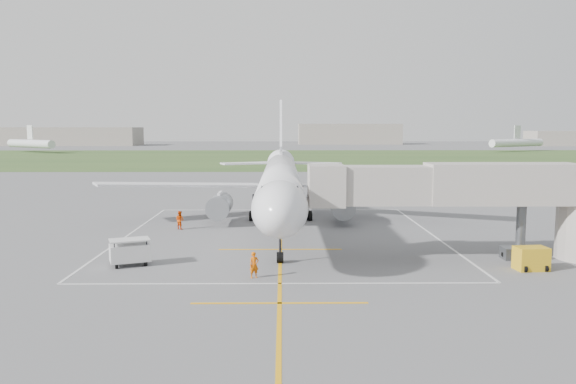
{
  "coord_description": "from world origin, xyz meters",
  "views": [
    {
      "loc": [
        0.16,
        -54.6,
        9.82
      ],
      "look_at": [
        0.69,
        -4.0,
        4.0
      ],
      "focal_mm": 35.0,
      "sensor_mm": 36.0,
      "label": 1
    }
  ],
  "objects_px": {
    "jet_bridge": "(492,196)",
    "ramp_worker_nose": "(254,265)",
    "baggage_cart": "(130,252)",
    "airliner": "(281,183)",
    "gpu_unit": "(531,259)",
    "ramp_worker_wing": "(180,220)"
  },
  "relations": [
    {
      "from": "jet_bridge",
      "to": "ramp_worker_nose",
      "type": "distance_m",
      "value": 18.55
    },
    {
      "from": "jet_bridge",
      "to": "baggage_cart",
      "type": "xyz_separation_m",
      "value": [
        -26.46,
        -1.68,
        -3.76
      ]
    },
    {
      "from": "airliner",
      "to": "jet_bridge",
      "type": "bearing_deg",
      "value": -42.19
    },
    {
      "from": "jet_bridge",
      "to": "gpu_unit",
      "type": "height_order",
      "value": "jet_bridge"
    },
    {
      "from": "ramp_worker_nose",
      "to": "ramp_worker_wing",
      "type": "height_order",
      "value": "ramp_worker_wing"
    },
    {
      "from": "ramp_worker_wing",
      "to": "baggage_cart",
      "type": "bearing_deg",
      "value": 119.83
    },
    {
      "from": "ramp_worker_wing",
      "to": "ramp_worker_nose",
      "type": "bearing_deg",
      "value": 147.94
    },
    {
      "from": "jet_bridge",
      "to": "gpu_unit",
      "type": "relative_size",
      "value": 10.33
    },
    {
      "from": "airliner",
      "to": "baggage_cart",
      "type": "relative_size",
      "value": 14.78
    },
    {
      "from": "jet_bridge",
      "to": "gpu_unit",
      "type": "distance_m",
      "value": 5.38
    },
    {
      "from": "ramp_worker_nose",
      "to": "jet_bridge",
      "type": "bearing_deg",
      "value": -6.9
    },
    {
      "from": "gpu_unit",
      "to": "ramp_worker_nose",
      "type": "xyz_separation_m",
      "value": [
        -19.1,
        -1.87,
        0.07
      ]
    },
    {
      "from": "airliner",
      "to": "baggage_cart",
      "type": "xyz_separation_m",
      "value": [
        -10.74,
        -15.93,
        -3.41
      ]
    },
    {
      "from": "gpu_unit",
      "to": "baggage_cart",
      "type": "bearing_deg",
      "value": 171.35
    },
    {
      "from": "airliner",
      "to": "jet_bridge",
      "type": "relative_size",
      "value": 2.0
    },
    {
      "from": "ramp_worker_nose",
      "to": "ramp_worker_wing",
      "type": "distance_m",
      "value": 19.64
    },
    {
      "from": "airliner",
      "to": "jet_bridge",
      "type": "height_order",
      "value": "airliner"
    },
    {
      "from": "gpu_unit",
      "to": "ramp_worker_wing",
      "type": "bearing_deg",
      "value": 144.05
    },
    {
      "from": "jet_bridge",
      "to": "ramp_worker_wing",
      "type": "xyz_separation_m",
      "value": [
        -25.52,
        12.77,
        -3.84
      ]
    },
    {
      "from": "jet_bridge",
      "to": "ramp_worker_nose",
      "type": "height_order",
      "value": "jet_bridge"
    },
    {
      "from": "gpu_unit",
      "to": "ramp_worker_wing",
      "type": "distance_m",
      "value": 31.57
    },
    {
      "from": "gpu_unit",
      "to": "ramp_worker_nose",
      "type": "bearing_deg",
      "value": -179.88
    }
  ]
}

